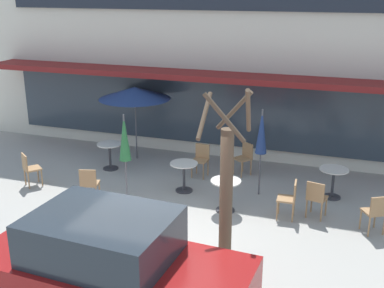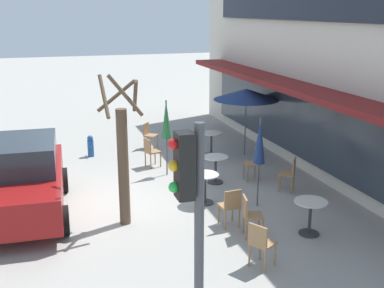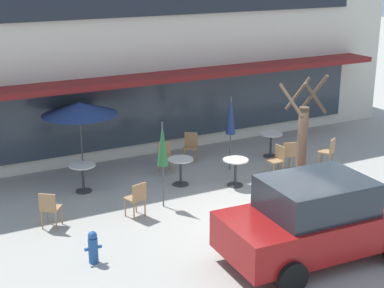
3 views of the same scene
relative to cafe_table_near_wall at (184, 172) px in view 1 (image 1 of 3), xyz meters
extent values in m
plane|color=#9E9B93|center=(0.64, -3.14, -0.52)|extent=(80.00, 80.00, 0.00)
cube|color=beige|center=(0.64, 6.86, 2.87)|extent=(18.49, 8.00, 6.77)
cube|color=maroon|center=(0.64, 2.31, 2.03)|extent=(15.71, 1.10, 0.16)
cube|color=#2D3842|center=(0.64, 2.80, 0.83)|extent=(14.79, 0.10, 1.90)
cylinder|color=#333338|center=(0.00, 0.00, -0.50)|extent=(0.44, 0.44, 0.03)
cylinder|color=#333338|center=(0.00, 0.00, -0.14)|extent=(0.07, 0.07, 0.70)
cylinder|color=silver|center=(0.00, 0.00, 0.23)|extent=(0.70, 0.70, 0.03)
cylinder|color=#333338|center=(1.30, -0.76, -0.50)|extent=(0.44, 0.44, 0.03)
cylinder|color=#333338|center=(1.30, -0.76, -0.14)|extent=(0.07, 0.07, 0.70)
cylinder|color=silver|center=(1.30, -0.76, 0.23)|extent=(0.70, 0.70, 0.03)
cylinder|color=#333338|center=(3.59, 0.81, -0.50)|extent=(0.44, 0.44, 0.03)
cylinder|color=#333338|center=(3.59, 0.81, -0.14)|extent=(0.07, 0.07, 0.70)
cylinder|color=silver|center=(3.59, 0.81, 0.23)|extent=(0.70, 0.70, 0.03)
cylinder|color=#333338|center=(-2.52, 0.78, -0.50)|extent=(0.44, 0.44, 0.03)
cylinder|color=#333338|center=(-2.52, 0.78, -0.14)|extent=(0.07, 0.07, 0.70)
cylinder|color=silver|center=(-2.52, 0.78, 0.23)|extent=(0.70, 0.70, 0.03)
cylinder|color=#4C4C51|center=(-1.05, -1.11, 0.58)|extent=(0.04, 0.04, 2.20)
cone|color=#286B38|center=(-1.05, -1.11, 1.13)|extent=(0.28, 0.28, 1.10)
cylinder|color=#4C4C51|center=(-2.19, 1.83, 0.58)|extent=(0.04, 0.04, 2.20)
cone|color=navy|center=(-2.19, 1.83, 1.51)|extent=(2.10, 2.10, 0.35)
cylinder|color=#4C4C51|center=(1.84, 0.41, 0.58)|extent=(0.04, 0.04, 2.20)
cone|color=navy|center=(1.84, 0.41, 1.13)|extent=(0.28, 0.28, 1.10)
cylinder|color=#9E754C|center=(4.26, -0.67, -0.29)|extent=(0.04, 0.04, 0.45)
cylinder|color=#9E754C|center=(4.56, -0.49, -0.29)|extent=(0.04, 0.04, 0.45)
cylinder|color=#9E754C|center=(4.44, -0.96, -0.29)|extent=(0.04, 0.04, 0.45)
cylinder|color=#9E754C|center=(4.73, -0.79, -0.29)|extent=(0.04, 0.04, 0.45)
cube|color=#9E754C|center=(4.50, -0.73, -0.05)|extent=(0.55, 0.55, 0.04)
cube|color=#9E754C|center=(4.59, -0.88, 0.17)|extent=(0.36, 0.24, 0.40)
cylinder|color=#9E754C|center=(2.51, -0.85, -0.29)|extent=(0.04, 0.04, 0.45)
cylinder|color=#9E754C|center=(2.49, -0.51, -0.29)|extent=(0.04, 0.04, 0.45)
cylinder|color=#9E754C|center=(2.85, -0.83, -0.29)|extent=(0.04, 0.04, 0.45)
cylinder|color=#9E754C|center=(2.83, -0.49, -0.29)|extent=(0.04, 0.04, 0.45)
cube|color=#9E754C|center=(2.67, -0.67, -0.05)|extent=(0.42, 0.42, 0.04)
cube|color=#9E754C|center=(2.85, -0.66, 0.17)|extent=(0.07, 0.40, 0.40)
cylinder|color=#9E754C|center=(1.17, 1.34, -0.29)|extent=(0.04, 0.04, 0.45)
cylinder|color=#9E754C|center=(0.90, 1.54, -0.29)|extent=(0.04, 0.04, 0.45)
cylinder|color=#9E754C|center=(1.37, 1.61, -0.29)|extent=(0.04, 0.04, 0.45)
cylinder|color=#9E754C|center=(1.10, 1.81, -0.29)|extent=(0.04, 0.04, 0.45)
cube|color=#9E754C|center=(1.13, 1.58, -0.05)|extent=(0.56, 0.56, 0.04)
cube|color=#9E754C|center=(1.24, 1.72, 0.17)|extent=(0.35, 0.27, 0.40)
cylinder|color=#9E754C|center=(0.23, 0.87, -0.29)|extent=(0.04, 0.04, 0.45)
cylinder|color=#9E754C|center=(-0.10, 0.90, -0.29)|extent=(0.04, 0.04, 0.45)
cylinder|color=#9E754C|center=(0.26, 1.21, -0.29)|extent=(0.04, 0.04, 0.45)
cylinder|color=#9E754C|center=(-0.08, 1.24, -0.29)|extent=(0.04, 0.04, 0.45)
cube|color=#9E754C|center=(0.08, 1.05, -0.05)|extent=(0.43, 0.43, 0.04)
cube|color=#9E754C|center=(0.09, 1.23, 0.17)|extent=(0.40, 0.07, 0.40)
cylinder|color=#9E754C|center=(-3.88, -0.71, -0.29)|extent=(0.04, 0.04, 0.45)
cylinder|color=#9E754C|center=(-3.61, -0.91, -0.29)|extent=(0.04, 0.04, 0.45)
cylinder|color=#9E754C|center=(-4.08, -0.98, -0.29)|extent=(0.04, 0.04, 0.45)
cylinder|color=#9E754C|center=(-3.81, -1.18, -0.29)|extent=(0.04, 0.04, 0.45)
cube|color=#9E754C|center=(-3.85, -0.94, -0.05)|extent=(0.56, 0.56, 0.04)
cube|color=#9E754C|center=(-3.95, -1.09, 0.17)|extent=(0.34, 0.28, 0.40)
cylinder|color=#9E754C|center=(3.19, -0.18, -0.29)|extent=(0.04, 0.04, 0.45)
cylinder|color=#9E754C|center=(3.52, -0.25, -0.29)|extent=(0.04, 0.04, 0.45)
cylinder|color=#9E754C|center=(3.11, -0.51, -0.29)|extent=(0.04, 0.04, 0.45)
cylinder|color=#9E754C|center=(3.44, -0.59, -0.29)|extent=(0.04, 0.04, 0.45)
cube|color=#9E754C|center=(3.31, -0.38, -0.05)|extent=(0.48, 0.48, 0.04)
cube|color=#9E754C|center=(3.27, -0.56, 0.17)|extent=(0.40, 0.13, 0.40)
cylinder|color=#9E754C|center=(-2.12, -1.21, -0.29)|extent=(0.04, 0.04, 0.45)
cylinder|color=#9E754C|center=(-1.80, -1.12, -0.29)|extent=(0.04, 0.04, 0.45)
cylinder|color=#9E754C|center=(-2.03, -1.54, -0.29)|extent=(0.04, 0.04, 0.45)
cylinder|color=#9E754C|center=(-1.70, -1.44, -0.29)|extent=(0.04, 0.04, 0.45)
cube|color=#9E754C|center=(-1.91, -1.33, -0.05)|extent=(0.50, 0.50, 0.04)
cube|color=#9E754C|center=(-1.86, -1.50, 0.17)|extent=(0.40, 0.15, 0.40)
cube|color=maroon|center=(0.68, -5.01, 0.18)|extent=(4.29, 2.01, 0.76)
cube|color=#232B33|center=(0.53, -5.00, 0.90)|extent=(2.18, 1.70, 0.68)
cylinder|color=black|center=(2.02, -4.18, -0.20)|extent=(0.65, 0.25, 0.64)
cylinder|color=black|center=(-0.58, -4.04, -0.20)|extent=(0.65, 0.25, 0.64)
cylinder|color=brown|center=(1.85, -2.84, 0.79)|extent=(0.24, 0.24, 2.62)
cylinder|color=brown|center=(2.19, -2.79, 2.44)|extent=(0.19, 0.75, 0.92)
cylinder|color=brown|center=(1.88, -2.53, 2.36)|extent=(0.68, 0.15, 0.78)
cylinder|color=brown|center=(1.43, -2.86, 2.31)|extent=(0.13, 0.89, 0.69)
cylinder|color=brown|center=(1.88, -3.18, 2.39)|extent=(0.76, 0.14, 0.83)
camera|label=1|loc=(3.88, -10.60, 4.45)|focal=45.00mm
camera|label=2|loc=(11.79, -4.41, 4.12)|focal=45.00mm
camera|label=3|loc=(-6.85, -13.49, 5.48)|focal=55.00mm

